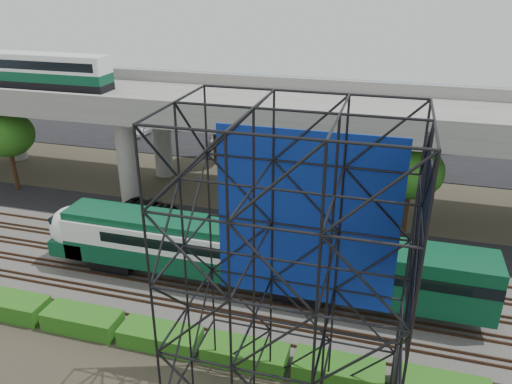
% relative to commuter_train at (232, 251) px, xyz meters
% --- Properties ---
extents(ground, '(140.00, 140.00, 0.00)m').
position_rel_commuter_train_xyz_m(ground, '(-3.22, -2.00, -2.88)').
color(ground, '#474233').
rests_on(ground, ground).
extents(ballast_bed, '(90.00, 12.00, 0.20)m').
position_rel_commuter_train_xyz_m(ballast_bed, '(-3.22, 0.00, -2.78)').
color(ballast_bed, slate).
rests_on(ballast_bed, ground).
extents(service_road, '(90.00, 5.00, 0.08)m').
position_rel_commuter_train_xyz_m(service_road, '(-3.22, 8.50, -2.84)').
color(service_road, black).
rests_on(service_road, ground).
extents(parking_lot, '(90.00, 18.00, 0.08)m').
position_rel_commuter_train_xyz_m(parking_lot, '(-3.22, 32.00, -2.84)').
color(parking_lot, black).
rests_on(parking_lot, ground).
extents(harbor_water, '(140.00, 40.00, 0.03)m').
position_rel_commuter_train_xyz_m(harbor_water, '(-3.22, 54.00, -2.87)').
color(harbor_water, slate).
rests_on(harbor_water, ground).
extents(rail_tracks, '(90.00, 9.52, 0.16)m').
position_rel_commuter_train_xyz_m(rail_tracks, '(-3.22, -0.00, -2.60)').
color(rail_tracks, '#472D1E').
rests_on(rail_tracks, ballast_bed).
extents(commuter_train, '(29.30, 3.06, 4.30)m').
position_rel_commuter_train_xyz_m(commuter_train, '(0.00, 0.00, 0.00)').
color(commuter_train, black).
rests_on(commuter_train, rail_tracks).
extents(overpass, '(80.00, 12.00, 12.40)m').
position_rel_commuter_train_xyz_m(overpass, '(-4.64, 14.00, 5.33)').
color(overpass, '#9E9B93').
rests_on(overpass, ground).
extents(scaffold_tower, '(9.36, 6.36, 15.00)m').
position_rel_commuter_train_xyz_m(scaffold_tower, '(5.86, -9.98, 4.59)').
color(scaffold_tower, black).
rests_on(scaffold_tower, ground).
extents(hedge_strip, '(34.60, 1.80, 1.20)m').
position_rel_commuter_train_xyz_m(hedge_strip, '(-2.22, -6.30, -2.32)').
color(hedge_strip, '#245F15').
rests_on(hedge_strip, ground).
extents(trees, '(40.94, 16.94, 7.69)m').
position_rel_commuter_train_xyz_m(trees, '(-7.89, 14.17, 2.69)').
color(trees, '#382314').
rests_on(trees, ground).
extents(suv, '(5.48, 3.18, 1.44)m').
position_rel_commuter_train_xyz_m(suv, '(-10.06, 8.11, -2.08)').
color(suv, black).
rests_on(suv, service_road).
extents(parked_cars, '(39.17, 9.32, 1.31)m').
position_rel_commuter_train_xyz_m(parked_cars, '(-4.13, 31.43, -2.20)').
color(parked_cars, silver).
rests_on(parked_cars, parking_lot).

